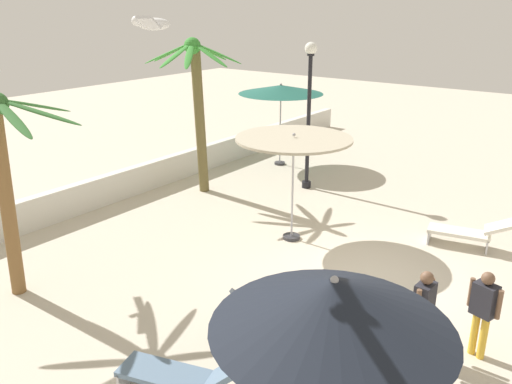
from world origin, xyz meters
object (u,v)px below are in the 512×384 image
object	(u,v)px
palm_tree_1	(3,162)
guest_0	(424,306)
patio_umbrella_0	(294,143)
lamp_post_1	(309,103)
patio_umbrella_1	(281,90)
lounge_chair_1	(285,309)
patio_umbrella_2	(333,306)
guest_1	(483,307)
lounge_chair_2	(180,376)
lounge_chair_0	(469,232)
seagull_0	(152,23)
palm_tree_0	(197,95)

from	to	relation	value
palm_tree_1	guest_0	xyz separation A→B (m)	(2.74, -7.14, -1.77)
patio_umbrella_0	lamp_post_1	xyz separation A→B (m)	(3.50, 1.74, 0.25)
patio_umbrella_1	lounge_chair_1	bearing A→B (deg)	-145.02
patio_umbrella_2	guest_0	world-z (taller)	patio_umbrella_2
patio_umbrella_2	guest_1	world-z (taller)	patio_umbrella_2
lounge_chair_2	guest_0	xyz separation A→B (m)	(3.05, -2.41, 0.53)
patio_umbrella_1	lounge_chair_0	distance (m)	8.37
patio_umbrella_0	seagull_0	bearing A→B (deg)	-159.62
lounge_chair_1	lounge_chair_2	size ratio (longest dim) A/B	0.96
lounge_chair_1	guest_0	bearing A→B (deg)	-73.00
palm_tree_1	guest_0	size ratio (longest dim) A/B	2.58
guest_0	lamp_post_1	bearing A→B (deg)	44.20
lounge_chair_2	seagull_0	world-z (taller)	seagull_0
patio_umbrella_2	lounge_chair_2	xyz separation A→B (m)	(0.43, 2.61, -2.34)
patio_umbrella_1	patio_umbrella_2	xyz separation A→B (m)	(-11.17, -8.24, 0.06)
lounge_chair_0	seagull_0	distance (m)	9.74
lounge_chair_0	guest_1	xyz separation A→B (m)	(-4.11, -1.33, 0.51)
patio_umbrella_2	seagull_0	xyz separation A→B (m)	(-0.18, 2.07, 2.54)
patio_umbrella_1	guest_0	size ratio (longest dim) A/B	1.91
patio_umbrella_1	palm_tree_1	size ratio (longest dim) A/B	0.74
lounge_chair_2	patio_umbrella_0	bearing A→B (deg)	17.51
palm_tree_0	lounge_chair_0	bearing A→B (deg)	-83.23
patio_umbrella_2	palm_tree_1	bearing A→B (deg)	84.30
lounge_chair_1	guest_1	bearing A→B (deg)	-67.13
patio_umbrella_0	guest_1	xyz separation A→B (m)	(-2.02, -4.95, -1.51)
lounge_chair_0	guest_1	world-z (taller)	guest_1
palm_tree_1	guest_0	bearing A→B (deg)	-69.01
patio_umbrella_2	lounge_chair_0	bearing A→B (deg)	5.37
lounge_chair_2	guest_0	distance (m)	3.92
lounge_chair_0	guest_0	xyz separation A→B (m)	(-4.69, -0.57, 0.52)
palm_tree_1	lounge_chair_1	distance (m)	5.84
lamp_post_1	lounge_chair_1	bearing A→B (deg)	-151.10
guest_0	seagull_0	bearing A→B (deg)	152.93
palm_tree_0	palm_tree_1	size ratio (longest dim) A/B	1.15
patio_umbrella_2	lounge_chair_1	bearing A→B (deg)	40.48
lamp_post_1	lounge_chair_2	world-z (taller)	lamp_post_1
lounge_chair_2	seagull_0	bearing A→B (deg)	-138.25
patio_umbrella_2	palm_tree_0	size ratio (longest dim) A/B	0.66
patio_umbrella_1	guest_1	xyz separation A→B (m)	(-7.12, -8.81, -1.76)
palm_tree_0	lamp_post_1	world-z (taller)	palm_tree_0
patio_umbrella_0	patio_umbrella_1	world-z (taller)	patio_umbrella_1
palm_tree_1	guest_1	xyz separation A→B (m)	(3.32, -7.90, -1.78)
lamp_post_1	guest_1	size ratio (longest dim) A/B	2.90
patio_umbrella_1	palm_tree_0	xyz separation A→B (m)	(-3.93, 0.25, 0.31)
palm_tree_0	guest_0	world-z (taller)	palm_tree_0
palm_tree_0	seagull_0	world-z (taller)	seagull_0
palm_tree_0	lounge_chair_2	world-z (taller)	palm_tree_0
palm_tree_0	palm_tree_1	xyz separation A→B (m)	(-6.51, -1.16, -0.29)
patio_umbrella_0	patio_umbrella_1	bearing A→B (deg)	37.09
guest_0	guest_1	xyz separation A→B (m)	(0.58, -0.76, -0.01)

